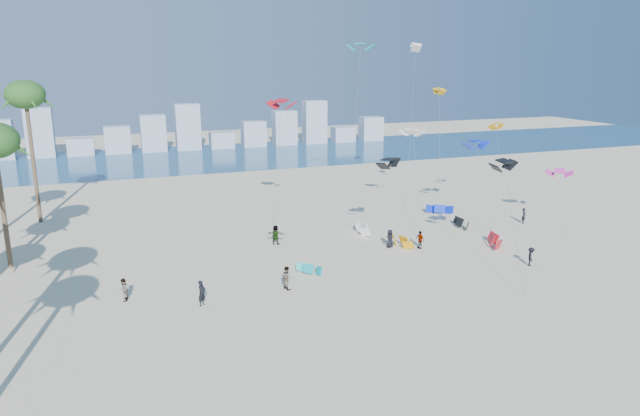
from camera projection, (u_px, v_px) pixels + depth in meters
name	position (u px, v px, depth m)	size (l,w,h in m)	color
ground	(368.00, 353.00, 33.52)	(220.00, 220.00, 0.00)	beige
ocean	(189.00, 158.00, 98.94)	(220.00, 220.00, 0.00)	navy
kitesurfer_near	(202.00, 293.00, 39.84)	(0.65, 0.43, 1.78)	black
kitesurfer_mid	(287.00, 278.00, 42.68)	(0.84, 0.66, 1.73)	gray
kitesurfers_far	(357.00, 245.00, 50.18)	(39.97, 13.93, 1.79)	black
grounded_kites	(423.00, 232.00, 55.43)	(22.12, 14.92, 1.01)	#0D99A0
flying_kites	(423.00, 107.00, 58.09)	(30.69, 30.77, 18.64)	black
distant_skyline	(174.00, 134.00, 106.87)	(85.00, 3.00, 8.40)	#9EADBF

